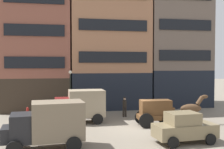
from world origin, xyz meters
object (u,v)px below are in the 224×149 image
object	(u,v)px
delivery_truck_near	(79,105)
streetlamp_curbside	(70,86)
cargo_wagon	(156,111)
pedestrian_officer	(125,106)
sedan_dark	(184,128)
fire_hydrant_curbside	(28,112)
draft_horse	(192,108)
delivery_truck_far	(47,123)

from	to	relation	value
delivery_truck_near	streetlamp_curbside	distance (m)	3.65
cargo_wagon	streetlamp_curbside	bearing A→B (deg)	138.13
cargo_wagon	pedestrian_officer	size ratio (longest dim) A/B	1.65
cargo_wagon	pedestrian_officer	world-z (taller)	cargo_wagon
sedan_dark	fire_hydrant_curbside	xyz separation A→B (m)	(-10.18, 10.31, -0.49)
draft_horse	sedan_dark	bearing A→B (deg)	-121.90
cargo_wagon	delivery_truck_far	size ratio (longest dim) A/B	0.66
delivery_truck_near	pedestrian_officer	size ratio (longest dim) A/B	2.45
streetlamp_curbside	fire_hydrant_curbside	world-z (taller)	streetlamp_curbside
cargo_wagon	delivery_truck_far	distance (m)	8.98
delivery_truck_far	sedan_dark	size ratio (longest dim) A/B	1.18
delivery_truck_far	sedan_dark	bearing A→B (deg)	-1.86
pedestrian_officer	fire_hydrant_curbside	size ratio (longest dim) A/B	2.16
cargo_wagon	sedan_dark	bearing A→B (deg)	-88.54
cargo_wagon	streetlamp_curbside	distance (m)	8.52
delivery_truck_near	fire_hydrant_curbside	distance (m)	5.73
delivery_truck_far	pedestrian_officer	world-z (taller)	delivery_truck_far
sedan_dark	pedestrian_officer	size ratio (longest dim) A/B	2.13
delivery_truck_far	streetlamp_curbside	size ratio (longest dim) A/B	1.09
delivery_truck_far	delivery_truck_near	bearing A→B (deg)	71.29
draft_horse	fire_hydrant_curbside	bearing A→B (deg)	156.14
cargo_wagon	pedestrian_officer	distance (m)	4.19
draft_horse	pedestrian_officer	bearing A→B (deg)	139.04
pedestrian_officer	fire_hydrant_curbside	world-z (taller)	pedestrian_officer
delivery_truck_far	fire_hydrant_curbside	xyz separation A→B (m)	(-2.19, 10.05, -1.00)
draft_horse	pedestrian_officer	size ratio (longest dim) A/B	1.31
delivery_truck_near	delivery_truck_far	bearing A→B (deg)	-108.71
cargo_wagon	sedan_dark	size ratio (longest dim) A/B	0.78
delivery_truck_far	pedestrian_officer	bearing A→B (deg)	52.27
delivery_truck_far	fire_hydrant_curbside	size ratio (longest dim) A/B	5.41
delivery_truck_far	sedan_dark	world-z (taller)	delivery_truck_far
draft_horse	streetlamp_curbside	distance (m)	10.86
sedan_dark	streetlamp_curbside	bearing A→B (deg)	122.07
delivery_truck_near	fire_hydrant_curbside	bearing A→B (deg)	141.16
delivery_truck_near	pedestrian_officer	xyz separation A→B (m)	(4.13, 1.68, -0.44)
streetlamp_curbside	fire_hydrant_curbside	bearing A→B (deg)	177.66
cargo_wagon	draft_horse	size ratio (longest dim) A/B	1.26
draft_horse	delivery_truck_near	xyz separation A→B (m)	(-8.62, 2.22, 0.15)
cargo_wagon	pedestrian_officer	xyz separation A→B (m)	(-1.54, 3.89, -0.17)
delivery_truck_near	streetlamp_curbside	world-z (taller)	streetlamp_curbside
draft_horse	delivery_truck_far	size ratio (longest dim) A/B	0.52
delivery_truck_near	draft_horse	bearing A→B (deg)	-14.44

